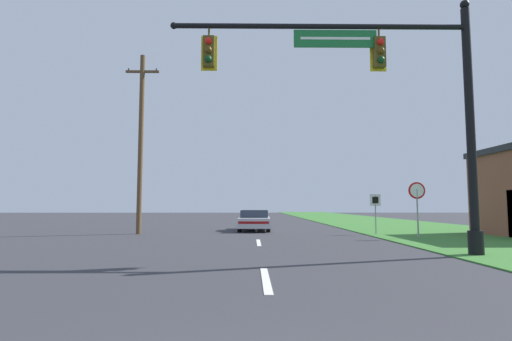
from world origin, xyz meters
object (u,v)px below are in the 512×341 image
at_px(signal_mast, 395,96).
at_px(utility_pole_near, 141,140).
at_px(stop_sign, 417,197).
at_px(car_ahead, 254,220).
at_px(route_sign_post, 375,205).

height_order(signal_mast, utility_pole_near, utility_pole_near).
bearing_deg(stop_sign, car_ahead, 140.21).
bearing_deg(car_ahead, utility_pole_near, -155.23).
bearing_deg(utility_pole_near, signal_mast, -41.79).
bearing_deg(stop_sign, signal_mast, -117.13).
distance_m(stop_sign, route_sign_post, 2.86).
height_order(route_sign_post, utility_pole_near, utility_pole_near).
bearing_deg(stop_sign, route_sign_post, 112.33).
distance_m(signal_mast, route_sign_post, 9.43).
relative_size(car_ahead, route_sign_post, 2.21).
height_order(stop_sign, utility_pole_near, utility_pole_near).
distance_m(signal_mast, car_ahead, 13.46).
xyz_separation_m(signal_mast, utility_pole_near, (-10.33, 9.24, 0.14)).
distance_m(signal_mast, utility_pole_near, 13.86).
relative_size(signal_mast, utility_pole_near, 0.98).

